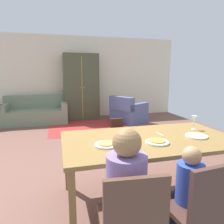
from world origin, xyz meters
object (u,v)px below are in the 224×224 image
object	(u,v)px
dining_chair_man	(132,221)
person_child	(186,201)
plate_near_man	(106,145)
dining_chair_child	(201,207)
couch	(36,113)
armoire	(81,87)
plate_near_woman	(196,136)
plate_near_child	(157,142)
wine_glass	(194,120)
handbag	(116,123)
armchair	(128,112)
person_man	(125,202)
dining_table	(150,143)

from	to	relation	value
dining_chair_man	person_child	xyz separation A→B (m)	(0.54, 0.17, -0.06)
plate_near_man	person_child	xyz separation A→B (m)	(0.54, -0.61, -0.34)
dining_chair_child	couch	xyz separation A→B (m)	(-1.67, 5.34, -0.19)
couch	armoire	bearing A→B (deg)	9.54
plate_near_woman	couch	size ratio (longest dim) A/B	0.14
dining_chair_man	dining_chair_child	world-z (taller)	same
plate_near_child	dining_chair_child	distance (m)	0.77
wine_glass	plate_near_child	bearing A→B (deg)	-152.95
plate_near_woman	handbag	bearing A→B (deg)	89.90
dining_chair_man	handbag	size ratio (longest dim) A/B	2.72
handbag	plate_near_woman	bearing A→B (deg)	-90.10
plate_near_woman	armchair	xyz separation A→B (m)	(0.51, 3.86, -0.45)
plate_near_man	armoire	bearing A→B (deg)	86.48
plate_near_child	armchair	bearing A→B (deg)	75.11
plate_near_man	person_child	bearing A→B (deg)	-48.52
dining_chair_man	person_man	size ratio (longest dim) A/B	0.78
armchair	armoire	bearing A→B (deg)	144.43
plate_near_man	wine_glass	size ratio (longest dim) A/B	1.34
person_man	handbag	bearing A→B (deg)	74.92
plate_near_man	wine_glass	world-z (taller)	wine_glass
armchair	armoire	size ratio (longest dim) A/B	0.55
plate_near_man	couch	xyz separation A→B (m)	(-1.12, 4.56, -0.47)
dining_table	armoire	distance (m)	4.70
dining_chair_man	person_man	bearing A→B (deg)	86.63
dining_table	dining_chair_man	size ratio (longest dim) A/B	2.25
dining_table	dining_chair_child	xyz separation A→B (m)	(0.01, -0.90, -0.21)
plate_near_man	plate_near_child	size ratio (longest dim) A/B	1.00
dining_chair_man	armoire	bearing A→B (deg)	86.89
wine_glass	person_child	size ratio (longest dim) A/B	0.20
plate_near_child	plate_near_woman	world-z (taller)	same
person_child	armoire	size ratio (longest dim) A/B	0.44
plate_near_child	person_man	distance (m)	0.80
plate_near_child	handbag	bearing A→B (deg)	81.07
person_man	person_child	world-z (taller)	person_man
couch	armchair	distance (m)	2.79
dining_table	couch	bearing A→B (deg)	110.46
plate_near_child	handbag	xyz separation A→B (m)	(0.54, 3.46, -0.64)
dining_table	plate_near_woman	bearing A→B (deg)	-10.52
plate_near_man	plate_near_child	xyz separation A→B (m)	(0.54, -0.06, 0.00)
armoire	handbag	distance (m)	1.85
dining_chair_child	armchair	distance (m)	4.77
person_child	couch	world-z (taller)	person_child
dining_table	couch	distance (m)	4.76
plate_near_man	armchair	distance (m)	4.21
wine_glass	armchair	size ratio (longest dim) A/B	0.16
wine_glass	person_man	world-z (taller)	person_man
dining_chair_man	armchair	xyz separation A→B (m)	(1.59, 4.65, -0.17)
armchair	plate_near_woman	bearing A→B (deg)	-97.51
wine_glass	plate_near_woman	bearing A→B (deg)	-120.73
dining_table	handbag	distance (m)	3.38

